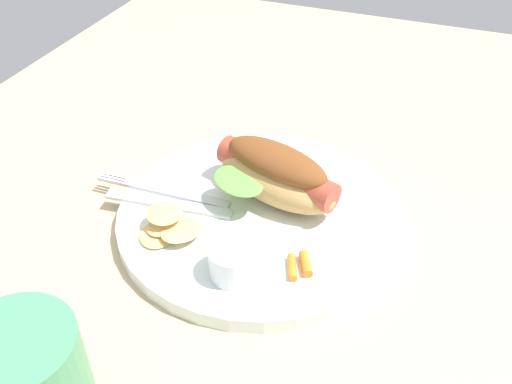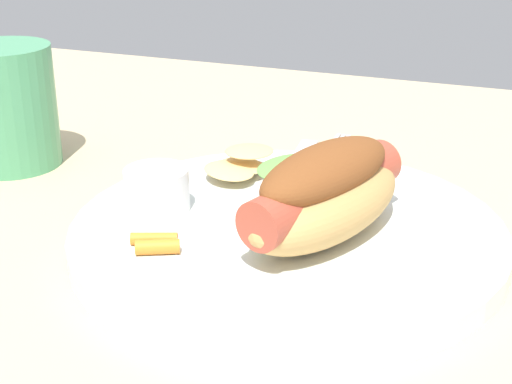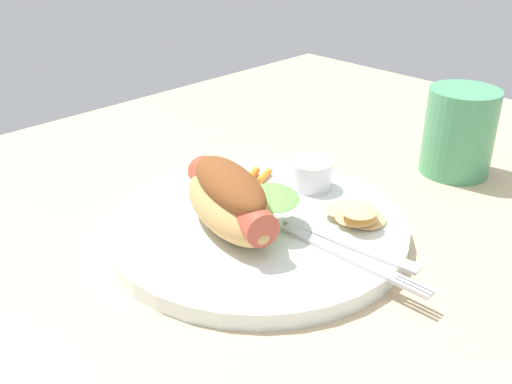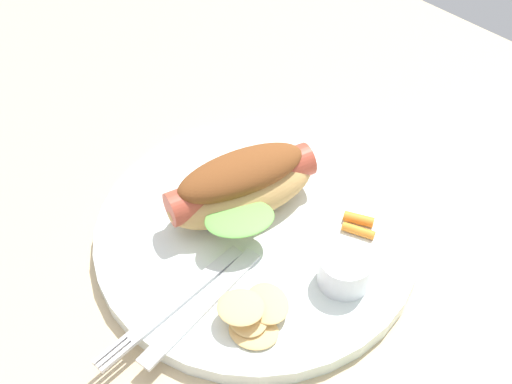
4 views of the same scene
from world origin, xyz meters
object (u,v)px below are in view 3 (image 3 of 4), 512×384
Objects in this scene: carrot_garnish at (257,176)px; hot_dog at (231,199)px; fork at (348,257)px; plate at (257,227)px; chips_pile at (357,214)px; knife at (349,243)px; drinking_cup at (459,132)px; sauce_ramekin at (311,174)px.

hot_dog is at bearing -148.48° from carrot_garnish.
carrot_garnish is at bearing 160.33° from fork.
hot_dog reaches higher than fork.
plate is 4.03× the size of chips_pile.
fork is 1.12× the size of knife.
fork reaches higher than plate.
carrot_garnish is at bearing 159.87° from knife.
carrot_garnish is (0.03, 13.48, -0.47)cm from chips_pile.
hot_dog is 11.56cm from knife.
knife is 4.37cm from chips_pile.
plate is at bearing -135.00° from carrot_garnish.
hot_dog is 1.50× the size of drinking_cup.
knife is (2.60, -9.03, 0.98)cm from plate.
knife reaches higher than plate.
sauce_ramekin is 6.12cm from carrot_garnish.
hot_dog is 1.00× the size of fork.
drinking_cup reaches higher than plate.
fork is (0.83, -10.33, 1.00)cm from plate.
chips_pile is at bearing -47.57° from plate.
sauce_ramekin is (9.15, 1.06, 2.30)cm from plate.
plate is at bearing -176.56° from fork.
chips_pile reaches higher than carrot_garnish.
plate is 2.84× the size of drinking_cup.
chips_pile is at bearing 119.39° from fork.
drinking_cup reaches higher than knife.
chips_pile is 1.93× the size of carrot_garnish.
sauce_ramekin is 8.56cm from chips_pile.
knife is at bearing 46.50° from hot_dog.
sauce_ramekin is 0.62× the size of chips_pile.
sauce_ramekin is at bearing 6.63° from plate.
plate is at bearing -170.08° from knife.
drinking_cup is (26.94, -6.29, 4.30)cm from plate.
carrot_garnish is 0.37× the size of drinking_cup.
chips_pile is at bearing -90.11° from carrot_garnish.
hot_dog is 12.23cm from chips_pile.
fork is 26.62cm from drinking_cup.
hot_dog reaches higher than sauce_ramekin.
carrot_garnish reaches higher than fork.
knife is (5.29, -9.87, -2.85)cm from hot_dog.
knife is at bearing -103.96° from carrot_garnish.
knife is 24.71cm from drinking_cup.
knife is 15.95cm from carrot_garnish.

